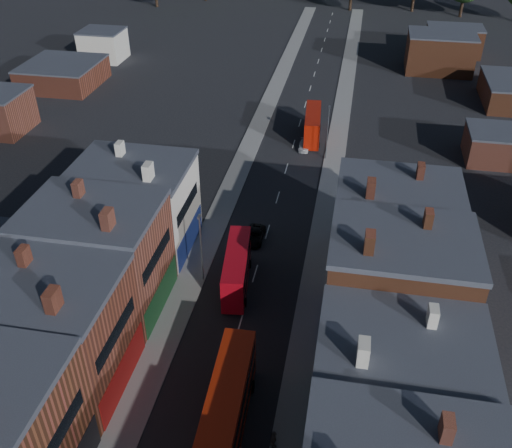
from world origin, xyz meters
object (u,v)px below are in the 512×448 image
at_px(bus_2, 313,125).
at_px(ped_3, 274,440).
at_px(car_2, 255,235).
at_px(car_3, 304,146).
at_px(bus_0, 237,268).
at_px(bus_1, 228,403).

xyz_separation_m(bus_2, ped_3, (2.78, -55.10, -1.28)).
relative_size(car_2, ped_3, 2.35).
bearing_deg(car_3, ped_3, -88.18).
bearing_deg(ped_3, bus_2, 19.73).
bearing_deg(bus_0, car_3, 77.61).
relative_size(bus_2, car_3, 2.76).
xyz_separation_m(bus_2, car_2, (-3.72, -28.37, -1.72)).
distance_m(bus_1, bus_2, 53.68).
distance_m(bus_1, ped_3, 4.37).
relative_size(bus_0, bus_1, 0.86).
height_order(bus_2, ped_3, bus_2).
height_order(bus_0, bus_1, bus_1).
distance_m(bus_0, ped_3, 19.65).
distance_m(bus_0, bus_2, 36.92).
xyz_separation_m(bus_1, car_2, (-2.70, 25.30, -2.06)).
xyz_separation_m(bus_0, ped_3, (6.80, -18.39, -1.21)).
relative_size(bus_0, car_3, 2.69).
height_order(bus_1, ped_3, bus_1).
bearing_deg(bus_1, bus_0, 97.94).
distance_m(car_2, ped_3, 27.51).
height_order(bus_1, bus_2, bus_1).
relative_size(car_3, ped_3, 1.97).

